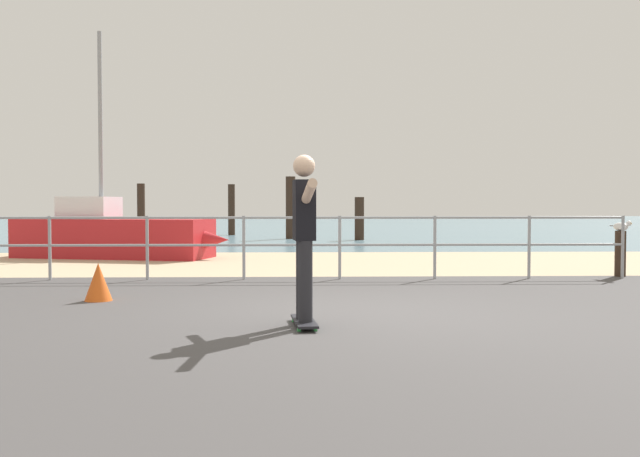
{
  "coord_description": "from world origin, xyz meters",
  "views": [
    {
      "loc": [
        -0.55,
        -7.98,
        1.25
      ],
      "look_at": [
        -0.25,
        2.0,
        0.9
      ],
      "focal_mm": 40.27,
      "sensor_mm": 36.0,
      "label": 1
    }
  ],
  "objects_px": {
    "sailboat": "(120,235)",
    "bollard_short": "(620,254)",
    "skateboarder": "(304,227)",
    "traffic_cone": "(98,283)",
    "skateboard": "(304,321)",
    "seagull": "(621,226)"
  },
  "relations": [
    {
      "from": "skateboard",
      "to": "traffic_cone",
      "type": "distance_m",
      "value": 3.25
    },
    {
      "from": "seagull",
      "to": "skateboarder",
      "type": "bearing_deg",
      "value": -138.73
    },
    {
      "from": "bollard_short",
      "to": "seagull",
      "type": "height_order",
      "value": "seagull"
    },
    {
      "from": "sailboat",
      "to": "bollard_short",
      "type": "height_order",
      "value": "sailboat"
    },
    {
      "from": "sailboat",
      "to": "bollard_short",
      "type": "relative_size",
      "value": 6.5
    },
    {
      "from": "traffic_cone",
      "to": "seagull",
      "type": "bearing_deg",
      "value": 19.11
    },
    {
      "from": "sailboat",
      "to": "traffic_cone",
      "type": "height_order",
      "value": "sailboat"
    },
    {
      "from": "seagull",
      "to": "skateboard",
      "type": "bearing_deg",
      "value": -138.73
    },
    {
      "from": "skateboarder",
      "to": "traffic_cone",
      "type": "bearing_deg",
      "value": 142.85
    },
    {
      "from": "skateboarder",
      "to": "traffic_cone",
      "type": "relative_size",
      "value": 3.3
    },
    {
      "from": "traffic_cone",
      "to": "skateboarder",
      "type": "bearing_deg",
      "value": -37.15
    },
    {
      "from": "skateboard",
      "to": "traffic_cone",
      "type": "xyz_separation_m",
      "value": [
        -2.58,
        1.96,
        0.18
      ]
    },
    {
      "from": "sailboat",
      "to": "skateboarder",
      "type": "relative_size",
      "value": 3.11
    },
    {
      "from": "sailboat",
      "to": "traffic_cone",
      "type": "relative_size",
      "value": 10.27
    },
    {
      "from": "skateboarder",
      "to": "sailboat",
      "type": "bearing_deg",
      "value": 113.95
    },
    {
      "from": "sailboat",
      "to": "skateboarder",
      "type": "bearing_deg",
      "value": -66.05
    },
    {
      "from": "sailboat",
      "to": "skateboard",
      "type": "height_order",
      "value": "sailboat"
    },
    {
      "from": "sailboat",
      "to": "traffic_cone",
      "type": "distance_m",
      "value": 7.42
    },
    {
      "from": "sailboat",
      "to": "skateboarder",
      "type": "height_order",
      "value": "sailboat"
    },
    {
      "from": "bollard_short",
      "to": "seagull",
      "type": "relative_size",
      "value": 1.65
    },
    {
      "from": "skateboard",
      "to": "bollard_short",
      "type": "bearing_deg",
      "value": 41.4
    },
    {
      "from": "skateboard",
      "to": "skateboarder",
      "type": "distance_m",
      "value": 0.95
    }
  ]
}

